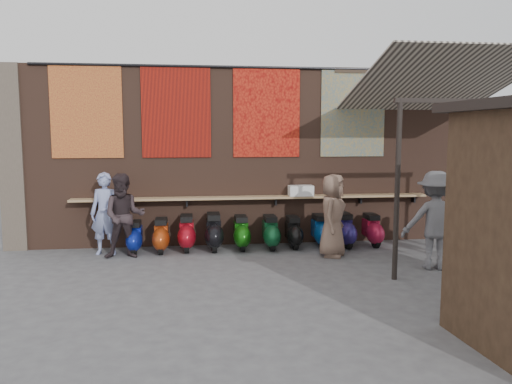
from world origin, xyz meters
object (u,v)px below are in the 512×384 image
Objects in this scene: scooter_stool_6 at (293,232)px; scooter_stool_7 at (320,231)px; scooter_stool_4 at (241,233)px; shopper_navy at (466,222)px; diner_right at (124,216)px; scooter_stool_3 at (214,232)px; scooter_stool_8 at (345,230)px; shelf_box at (301,191)px; scooter_stool_1 at (161,236)px; scooter_stool_2 at (187,233)px; scooter_stool_5 at (271,233)px; scooter_stool_9 at (372,230)px; diner_left at (105,214)px; shopper_grey at (435,220)px; shopper_tan at (333,215)px; scooter_stool_0 at (135,237)px.

scooter_stool_7 is (0.62, 0.02, 0.01)m from scooter_stool_6.
scooter_stool_4 is 0.49× the size of shopper_navy.
diner_right reaches higher than shopper_navy.
scooter_stool_7 is at bearing 0.31° from scooter_stool_3.
scooter_stool_8 is at bearing -49.51° from shopper_navy.
scooter_stool_4 is at bearing -167.73° from shelf_box.
scooter_stool_1 is 0.43× the size of diner_right.
scooter_stool_1 is at bearing -177.00° from scooter_stool_3.
diner_right is (-1.24, -0.50, 0.48)m from scooter_stool_2.
scooter_stool_8 reaches higher than scooter_stool_6.
scooter_stool_5 reaches higher than scooter_stool_9.
scooter_stool_6 is at bearing -0.73° from scooter_stool_2.
diner_left reaches higher than shelf_box.
scooter_stool_2 is at bearing 20.29° from diner_right.
diner_right is (-1.83, -0.48, 0.47)m from scooter_stool_3.
scooter_stool_1 is 0.90× the size of scooter_stool_3.
scooter_stool_5 is 0.49× the size of shopper_navy.
scooter_stool_7 is 0.41× the size of shopper_grey.
shopper_grey is at bearing -48.74° from shelf_box.
scooter_stool_7 is at bearing 11.33° from diner_left.
diner_right is 6.05m from shopper_grey.
shopper_navy is (3.15, -1.59, 0.44)m from scooter_stool_6.
shopper_grey is at bearing -51.36° from scooter_stool_7.
scooter_stool_3 is 1.94m from diner_right.
shopper_tan reaches higher than scooter_stool_7.
scooter_stool_7 is at bearing 4.89° from diner_right.
shopper_grey reaches higher than scooter_stool_1.
scooter_stool_8 is (1.68, 0.00, 0.01)m from scooter_stool_5.
shopper_tan is at bearing -88.50° from scooter_stool_7.
shopper_navy reaches higher than scooter_stool_4.
scooter_stool_0 is 6.07m from shopper_grey.
shopper_grey reaches higher than scooter_stool_5.
shopper_navy is at bearing -20.04° from scooter_stool_4.
scooter_stool_3 is 1.76m from scooter_stool_6.
scooter_stool_4 is 2.97m from scooter_stool_9.
scooter_stool_4 is (0.60, -0.02, -0.03)m from scooter_stool_3.
scooter_stool_4 is 0.44× the size of diner_left.
shopper_grey is at bearing -61.11° from scooter_stool_8.
shelf_box is 1.67m from scooter_stool_4.
diner_left is (-2.26, -0.11, 0.47)m from scooter_stool_3.
shopper_navy is 0.85× the size of shopper_grey.
scooter_stool_5 is 1.50m from shopper_tan.
scooter_stool_1 is 1.03× the size of scooter_stool_6.
scooter_stool_9 is 0.48× the size of shopper_navy.
scooter_stool_7 is 0.55m from scooter_stool_8.
scooter_stool_9 is at bearing -11.09° from shelf_box.
scooter_stool_2 is at bearing -28.13° from shopper_navy.
shopper_navy reaches higher than scooter_stool_9.
diner_left reaches higher than scooter_stool_0.
scooter_stool_1 is 0.96m from diner_right.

